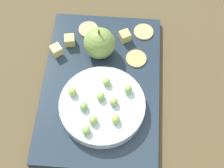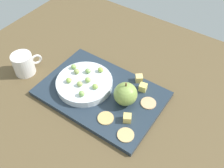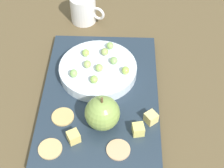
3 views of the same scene
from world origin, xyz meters
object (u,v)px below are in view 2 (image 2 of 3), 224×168
(cheese_cube_1, at_px, (143,87))
(cheese_cube_2, at_px, (127,118))
(cracker_1, at_px, (106,118))
(grape_4, at_px, (77,71))
(cracker_0, at_px, (126,135))
(grape_8, at_px, (80,83))
(grape_2, at_px, (82,94))
(grape_7, at_px, (74,67))
(grape_3, at_px, (101,70))
(cheese_cube_0, at_px, (139,78))
(cup, at_px, (24,64))
(grape_1, at_px, (88,80))
(grape_0, at_px, (88,71))
(grape_6, at_px, (69,80))
(cracker_2, at_px, (148,103))
(apple_whole, at_px, (125,94))
(grape_5, at_px, (95,86))
(serving_dish, at_px, (85,83))
(platter, at_px, (101,94))

(cheese_cube_1, bearing_deg, cheese_cube_2, -80.20)
(cracker_1, xyz_separation_m, grape_4, (-0.18, 0.08, 0.03))
(cracker_0, relative_size, grape_8, 2.49)
(grape_2, height_order, grape_7, grape_2)
(cracker_1, height_order, grape_3, grape_3)
(cracker_0, height_order, grape_8, grape_8)
(cheese_cube_1, distance_m, grape_2, 0.20)
(cheese_cube_0, relative_size, cup, 0.24)
(cheese_cube_0, relative_size, grape_1, 1.20)
(grape_0, distance_m, grape_6, 0.07)
(cheese_cube_2, distance_m, cracker_2, 0.10)
(cheese_cube_2, xyz_separation_m, cracker_1, (-0.06, -0.03, -0.01))
(apple_whole, xyz_separation_m, cheese_cube_2, (0.04, -0.06, -0.03))
(grape_5, bearing_deg, cheese_cube_0, 55.46)
(cheese_cube_1, distance_m, grape_7, 0.25)
(apple_whole, height_order, grape_0, apple_whole)
(serving_dish, relative_size, cheese_cube_1, 7.91)
(grape_1, height_order, cup, cup)
(cracker_0, distance_m, grape_6, 0.26)
(grape_7, bearing_deg, grape_8, -35.44)
(cracker_0, distance_m, grape_3, 0.25)
(cracker_2, bearing_deg, cheese_cube_1, 137.40)
(platter, height_order, cracker_1, cracker_1)
(platter, bearing_deg, grape_7, 172.15)
(grape_4, distance_m, cup, 0.20)
(grape_3, xyz_separation_m, grape_4, (-0.06, -0.05, -0.00))
(grape_3, relative_size, grape_8, 1.00)
(cracker_0, distance_m, grape_0, 0.26)
(cracker_2, xyz_separation_m, grape_0, (-0.23, -0.02, 0.03))
(cheese_cube_0, bearing_deg, grape_8, -133.15)
(platter, distance_m, grape_7, 0.13)
(cracker_0, height_order, grape_1, grape_1)
(cheese_cube_2, bearing_deg, cheese_cube_1, 99.80)
(grape_6, bearing_deg, grape_5, 17.00)
(cheese_cube_1, bearing_deg, cracker_1, -101.75)
(grape_3, xyz_separation_m, grape_6, (-0.06, -0.10, -0.00))
(cheese_cube_2, distance_m, grape_5, 0.15)
(apple_whole, height_order, cracker_0, apple_whole)
(cracker_2, relative_size, grape_0, 2.49)
(cracker_0, height_order, cracker_2, same)
(grape_1, distance_m, grape_6, 0.06)
(grape_1, height_order, grape_8, same)
(cheese_cube_0, height_order, grape_8, grape_8)
(apple_whole, xyz_separation_m, cracker_2, (0.06, 0.04, -0.04))
(platter, height_order, cup, cup)
(grape_7, distance_m, grape_8, 0.08)
(grape_2, distance_m, grape_7, 0.13)
(cheese_cube_2, distance_m, grape_1, 0.19)
(grape_2, xyz_separation_m, grape_8, (-0.03, 0.03, -0.00))
(grape_0, height_order, grape_1, grape_1)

